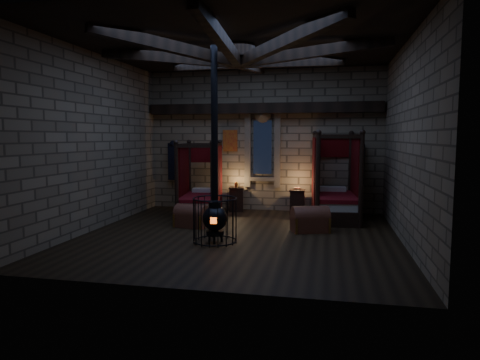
% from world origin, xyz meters
% --- Properties ---
extents(room, '(7.02, 7.02, 4.29)m').
position_xyz_m(room, '(-0.00, 0.09, 3.74)').
color(room, black).
rests_on(room, ground).
extents(bed_left, '(1.29, 2.07, 2.03)m').
position_xyz_m(bed_left, '(-1.54, 2.12, 0.50)').
color(bed_left, black).
rests_on(bed_left, ground).
extents(bed_right, '(1.31, 2.26, 2.28)m').
position_xyz_m(bed_right, '(2.13, 2.47, 0.56)').
color(bed_right, black).
rests_on(bed_right, ground).
extents(trunk_left, '(0.85, 0.63, 0.57)m').
position_xyz_m(trunk_left, '(-1.34, 0.69, 0.25)').
color(trunk_left, brown).
rests_on(trunk_left, ground).
extents(trunk_right, '(0.96, 0.77, 0.62)m').
position_xyz_m(trunk_right, '(1.55, 0.74, 0.27)').
color(trunk_right, brown).
rests_on(trunk_right, ground).
extents(nightstand_left, '(0.52, 0.50, 0.87)m').
position_xyz_m(nightstand_left, '(-0.73, 3.12, 0.37)').
color(nightstand_left, black).
rests_on(nightstand_left, ground).
extents(nightstand_right, '(0.44, 0.42, 0.76)m').
position_xyz_m(nightstand_right, '(1.09, 3.00, 0.36)').
color(nightstand_right, black).
rests_on(nightstand_right, ground).
extents(stove, '(0.93, 0.93, 4.05)m').
position_xyz_m(stove, '(-0.36, -0.71, 0.59)').
color(stove, black).
rests_on(stove, ground).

